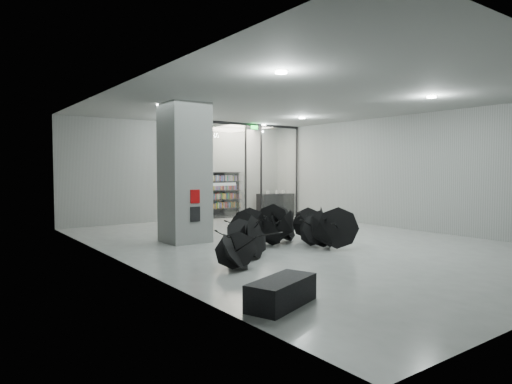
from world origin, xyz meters
TOP-DOWN VIEW (x-y plane):
  - room at (0.00, 0.00)m, footprint 14.00×14.02m
  - column at (-2.50, 2.00)m, footprint 1.20×1.20m
  - fire_cabinet at (-2.50, 1.38)m, footprint 0.28×0.04m
  - info_panel at (-2.50, 1.38)m, footprint 0.30×0.03m
  - exit_sign at (2.40, 5.30)m, footprint 0.30×0.06m
  - glass_partition at (2.39, 5.50)m, footprint 5.06×0.08m
  - bench at (-4.12, -4.40)m, footprint 1.43×0.99m
  - bookshelf at (1.62, 6.75)m, footprint 1.83×0.59m
  - shop_counter at (4.22, 6.18)m, footprint 1.70×0.84m
  - umbrella_cluster at (-0.82, -0.40)m, footprint 5.36×4.37m

SIDE VIEW (x-z plane):
  - bench at x=-4.12m, z-range 0.00..0.42m
  - umbrella_cluster at x=-0.82m, z-range -0.34..0.96m
  - shop_counter at x=4.22m, z-range 0.00..0.98m
  - info_panel at x=-2.50m, z-range 0.64..1.06m
  - bookshelf at x=1.62m, z-range 0.00..1.98m
  - fire_cabinet at x=-2.50m, z-range 1.16..1.54m
  - column at x=-2.50m, z-range 0.00..4.00m
  - glass_partition at x=2.39m, z-range 0.18..4.18m
  - room at x=0.00m, z-range 0.84..4.85m
  - exit_sign at x=2.40m, z-range 3.74..3.90m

